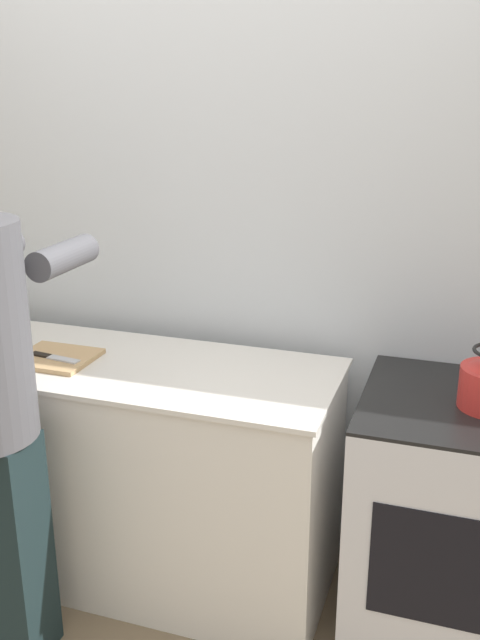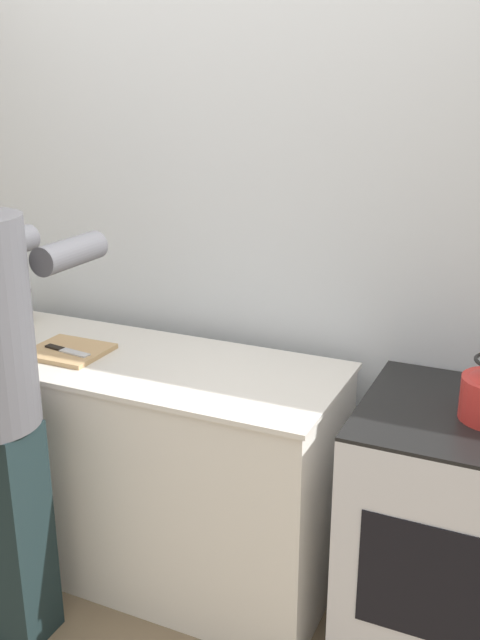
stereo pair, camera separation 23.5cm
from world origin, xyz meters
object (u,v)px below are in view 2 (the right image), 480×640
cutting_board (69,351)px  canister_jar (16,307)px  knife (66,350)px  oven (448,534)px

cutting_board → canister_jar: (-0.43, 0.21, 0.07)m
cutting_board → knife: 0.03m
oven → knife: size_ratio=4.26×
cutting_board → knife: (0.01, -0.02, 0.01)m
oven → cutting_board: 1.53m
knife → oven: bearing=11.7°
cutting_board → knife: knife is taller
oven → cutting_board: size_ratio=3.19×
oven → canister_jar: bearing=176.2°
cutting_board → knife: size_ratio=1.34×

